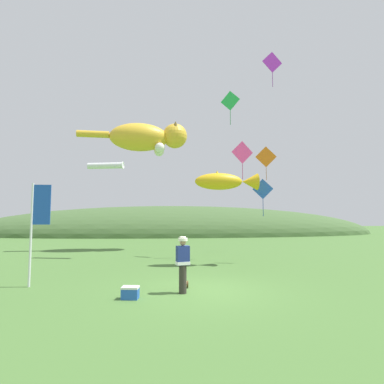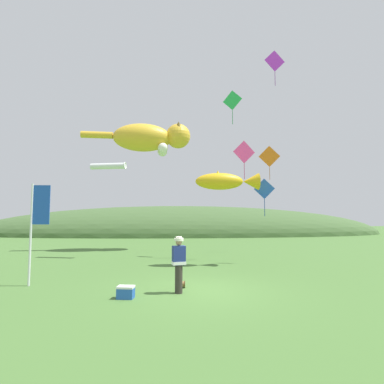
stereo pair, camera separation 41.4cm
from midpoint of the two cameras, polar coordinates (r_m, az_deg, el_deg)
name	(u,v)px [view 1 (the left image)]	position (r m, az deg, el deg)	size (l,w,h in m)	color
ground_plane	(203,291)	(10.25, 0.86, -18.30)	(120.00, 120.00, 0.00)	#477033
distant_hill_ridge	(175,234)	(40.45, -3.64, -8.04)	(54.61, 15.04, 7.56)	#426033
festival_attendant	(183,263)	(9.76, -3.02, -13.28)	(0.48, 0.37, 1.77)	#332D28
kite_spool	(186,284)	(10.63, -2.32, -17.12)	(0.15, 0.25, 0.25)	olive
picnic_cooler	(130,293)	(9.49, -12.97, -18.18)	(0.53, 0.39, 0.36)	blue
festival_banner_pole	(37,219)	(11.91, -28.37, -4.50)	(0.66, 0.08, 3.58)	silver
kite_giant_cat	(147,138)	(22.70, -9.12, 10.17)	(7.94, 2.51, 2.41)	gold
kite_fish_windsock	(226,181)	(15.22, 5.65, 2.03)	(3.21, 0.94, 0.99)	gold
kite_tube_streamer	(106,166)	(18.64, -16.66, 4.83)	(2.21, 0.84, 0.44)	white
kite_diamond_pink	(242,153)	(17.52, 8.88, 7.42)	(1.31, 0.23, 2.22)	#E53F8C
kite_diamond_violet	(272,62)	(20.65, 14.43, 22.79)	(1.33, 0.20, 2.24)	purple
kite_diamond_orange	(266,157)	(21.63, 13.38, 6.50)	(1.47, 0.25, 2.38)	orange
kite_diamond_green	(230,101)	(19.69, 6.66, 16.84)	(1.09, 0.67, 2.17)	green
kite_diamond_blue	(263,189)	(16.23, 12.62, 0.49)	(1.02, 0.38, 1.98)	blue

